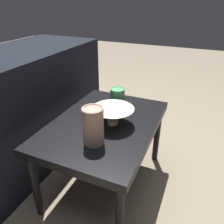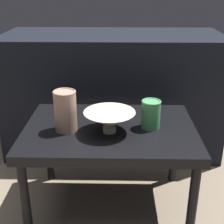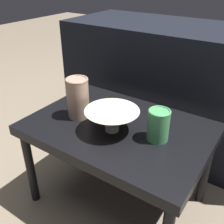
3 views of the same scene
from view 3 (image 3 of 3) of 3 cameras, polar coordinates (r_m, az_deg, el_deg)
ground_plane at (r=1.28m, az=1.18°, el=-18.31°), size 8.00×8.00×0.00m
table at (r=1.05m, az=1.38°, el=-4.90°), size 0.70×0.49×0.40m
couch_backdrop at (r=1.52m, az=13.54°, el=5.05°), size 1.22×0.50×0.69m
bowl at (r=0.96m, az=-0.07°, el=-1.31°), size 0.20×0.20×0.09m
vase_textured_left at (r=1.05m, az=-7.43°, el=3.18°), size 0.09×0.09×0.17m
vase_colorful_right at (r=0.92m, az=9.98°, el=-2.80°), size 0.08×0.08×0.12m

